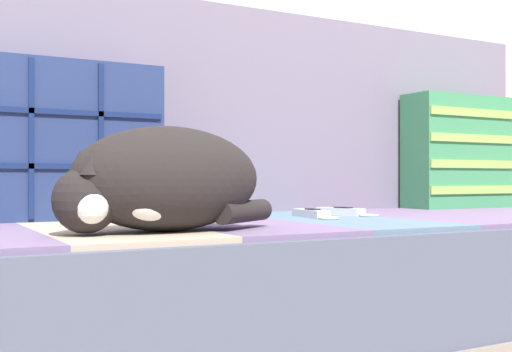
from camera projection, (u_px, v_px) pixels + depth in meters
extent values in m
cube|color=gray|center=(318.00, 343.00, 1.57)|extent=(2.04, 0.84, 0.14)
cube|color=#4C5166|center=(318.00, 267.00, 1.57)|extent=(2.00, 0.82, 0.23)
cube|color=tan|center=(99.00, 228.00, 1.30)|extent=(0.27, 0.74, 0.01)
cube|color=slate|center=(221.00, 223.00, 1.43)|extent=(0.27, 0.74, 0.01)
cube|color=slate|center=(322.00, 219.00, 1.56)|extent=(0.27, 0.74, 0.01)
cube|color=slate|center=(408.00, 216.00, 1.69)|extent=(0.27, 0.74, 0.01)
cube|color=slate|center=(482.00, 213.00, 1.82)|extent=(0.27, 0.74, 0.01)
cube|color=slate|center=(251.00, 113.00, 1.88)|extent=(2.00, 0.14, 0.58)
cube|color=navy|center=(60.00, 141.00, 1.47)|extent=(0.46, 0.13, 0.36)
cube|color=navy|center=(67.00, 166.00, 1.41)|extent=(0.44, 0.01, 0.01)
cube|color=navy|center=(31.00, 138.00, 1.38)|extent=(0.01, 0.01, 0.35)
cube|color=navy|center=(67.00, 112.00, 1.41)|extent=(0.44, 0.01, 0.01)
cube|color=navy|center=(101.00, 140.00, 1.45)|extent=(0.01, 0.01, 0.35)
cube|color=#3D8956|center=(457.00, 152.00, 2.08)|extent=(0.37, 0.13, 0.36)
cube|color=#93B751|center=(473.00, 190.00, 2.02)|extent=(0.36, 0.01, 0.03)
cube|color=#93B751|center=(473.00, 164.00, 2.02)|extent=(0.36, 0.01, 0.03)
cube|color=#93B751|center=(473.00, 138.00, 2.02)|extent=(0.36, 0.01, 0.03)
cube|color=#93B751|center=(473.00, 113.00, 2.02)|extent=(0.36, 0.01, 0.03)
ellipsoid|color=black|center=(169.00, 179.00, 1.15)|extent=(0.38, 0.24, 0.19)
sphere|color=black|center=(86.00, 200.00, 1.06)|extent=(0.11, 0.11, 0.11)
sphere|color=white|center=(91.00, 206.00, 1.04)|extent=(0.06, 0.06, 0.06)
ellipsoid|color=white|center=(152.00, 196.00, 1.07)|extent=(0.11, 0.05, 0.08)
cylinder|color=black|center=(243.00, 211.00, 1.20)|extent=(0.16, 0.12, 0.04)
cone|color=black|center=(92.00, 162.00, 1.04)|extent=(0.04, 0.04, 0.04)
cone|color=black|center=(80.00, 163.00, 1.09)|extent=(0.04, 0.04, 0.04)
cube|color=white|center=(340.00, 211.00, 1.66)|extent=(0.07, 0.14, 0.02)
cube|color=black|center=(343.00, 208.00, 1.65)|extent=(0.03, 0.05, 0.00)
cube|color=black|center=(321.00, 211.00, 1.71)|extent=(0.03, 0.02, 0.02)
torus|color=silver|center=(369.00, 215.00, 1.59)|extent=(0.06, 0.06, 0.01)
cube|color=white|center=(311.00, 213.00, 1.57)|extent=(0.05, 0.14, 0.02)
cube|color=black|center=(313.00, 209.00, 1.56)|extent=(0.03, 0.05, 0.00)
cube|color=black|center=(299.00, 212.00, 1.63)|extent=(0.03, 0.01, 0.02)
torus|color=silver|center=(329.00, 218.00, 1.49)|extent=(0.05, 0.05, 0.01)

